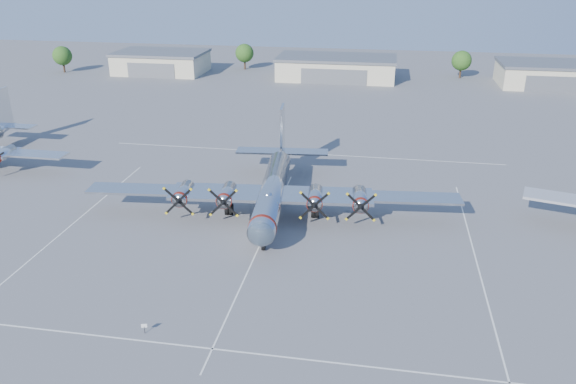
% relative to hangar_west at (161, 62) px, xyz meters
% --- Properties ---
extents(ground, '(260.00, 260.00, 0.00)m').
position_rel_hangar_west_xyz_m(ground, '(45.00, -81.96, -2.71)').
color(ground, '#58585B').
rests_on(ground, ground).
extents(parking_lines, '(60.00, 50.08, 0.01)m').
position_rel_hangar_west_xyz_m(parking_lines, '(45.00, -83.71, -2.71)').
color(parking_lines, silver).
rests_on(parking_lines, ground).
extents(hangar_west, '(22.60, 14.60, 5.40)m').
position_rel_hangar_west_xyz_m(hangar_west, '(0.00, 0.00, 0.00)').
color(hangar_west, beige).
rests_on(hangar_west, ground).
extents(hangar_center, '(28.60, 14.60, 5.40)m').
position_rel_hangar_west_xyz_m(hangar_center, '(45.00, -0.00, -0.00)').
color(hangar_center, beige).
rests_on(hangar_center, ground).
extents(hangar_east, '(20.60, 14.60, 5.40)m').
position_rel_hangar_west_xyz_m(hangar_east, '(93.00, 0.00, 0.00)').
color(hangar_east, beige).
rests_on(hangar_east, ground).
extents(tree_far_west, '(4.80, 4.80, 6.64)m').
position_rel_hangar_west_xyz_m(tree_far_west, '(-25.00, -3.96, 1.51)').
color(tree_far_west, '#382619').
rests_on(tree_far_west, ground).
extents(tree_west, '(4.80, 4.80, 6.64)m').
position_rel_hangar_west_xyz_m(tree_west, '(20.00, 8.04, 1.51)').
color(tree_west, '#382619').
rests_on(tree_west, ground).
extents(tree_east, '(4.80, 4.80, 6.64)m').
position_rel_hangar_west_xyz_m(tree_east, '(75.00, 6.04, 1.51)').
color(tree_east, '#382619').
rests_on(tree_east, ground).
extents(main_bomber_b29, '(45.29, 33.09, 9.46)m').
position_rel_hangar_west_xyz_m(main_bomber_b29, '(44.67, -77.81, -2.71)').
color(main_bomber_b29, silver).
rests_on(main_bomber_b29, ground).
extents(info_placard, '(0.46, 0.16, 0.90)m').
position_rel_hangar_west_xyz_m(info_placard, '(39.08, -103.02, -2.08)').
color(info_placard, black).
rests_on(info_placard, ground).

